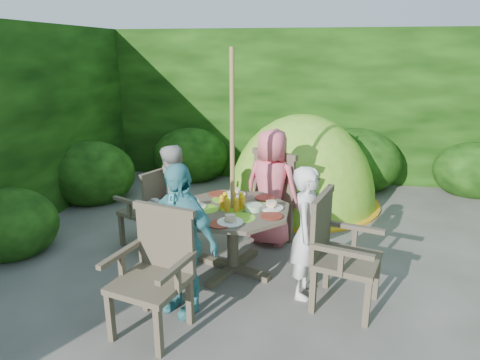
% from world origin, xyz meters
% --- Properties ---
extents(ground, '(60.00, 60.00, 0.00)m').
position_xyz_m(ground, '(0.00, 0.00, 0.00)').
color(ground, '#4C4A44').
rests_on(ground, ground).
extents(hedge_enclosure, '(9.00, 9.00, 2.50)m').
position_xyz_m(hedge_enclosure, '(0.00, 1.33, 1.25)').
color(hedge_enclosure, black).
rests_on(hedge_enclosure, ground).
extents(patio_table, '(1.53, 1.53, 0.82)m').
position_xyz_m(patio_table, '(-0.81, 0.22, 0.58)').
color(patio_table, '#3F3729').
rests_on(patio_table, ground).
extents(parasol_pole, '(0.06, 0.06, 2.20)m').
position_xyz_m(parasol_pole, '(-0.82, 0.22, 1.10)').
color(parasol_pole, olive).
rests_on(parasol_pole, ground).
extents(garden_chair_right, '(0.65, 0.70, 0.97)m').
position_xyz_m(garden_chair_right, '(0.20, -0.20, 0.52)').
color(garden_chair_right, '#3F3729').
rests_on(garden_chair_right, ground).
extents(garden_chair_left, '(0.65, 0.68, 0.90)m').
position_xyz_m(garden_chair_left, '(-1.84, 0.62, 0.48)').
color(garden_chair_left, '#3F3729').
rests_on(garden_chair_left, ground).
extents(garden_chair_back, '(0.80, 0.77, 1.02)m').
position_xyz_m(garden_chair_back, '(-0.42, 1.23, 0.55)').
color(garden_chair_back, '#3F3729').
rests_on(garden_chair_back, ground).
extents(garden_chair_front, '(0.68, 0.63, 0.96)m').
position_xyz_m(garden_chair_front, '(-1.24, -0.80, 0.51)').
color(garden_chair_front, '#3F3729').
rests_on(garden_chair_front, ground).
extents(child_right, '(0.37, 0.49, 1.22)m').
position_xyz_m(child_right, '(-0.07, -0.08, 0.61)').
color(child_right, white).
rests_on(child_right, ground).
extents(child_left, '(0.68, 0.74, 1.21)m').
position_xyz_m(child_left, '(-1.56, 0.52, 0.61)').
color(child_left, '#AAABA5').
rests_on(child_left, ground).
extents(child_back, '(0.76, 0.61, 1.35)m').
position_xyz_m(child_back, '(-0.52, 0.96, 0.67)').
color(child_back, '#EA6071').
rests_on(child_back, ground).
extents(child_front, '(0.84, 0.62, 1.32)m').
position_xyz_m(child_front, '(-1.11, -0.53, 0.66)').
color(child_front, teal).
rests_on(child_front, ground).
extents(dome_tent, '(2.60, 2.60, 2.61)m').
position_xyz_m(dome_tent, '(-0.23, 2.39, 0.00)').
color(dome_tent, '#6BB021').
rests_on(dome_tent, ground).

